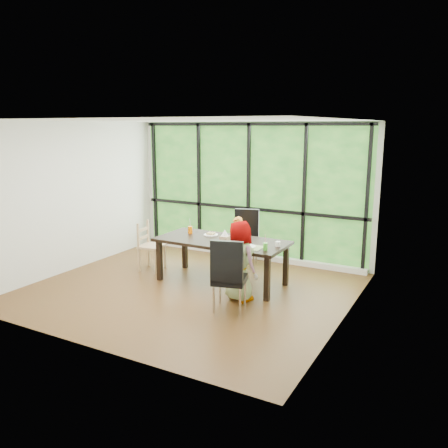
# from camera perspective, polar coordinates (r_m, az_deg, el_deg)

# --- Properties ---
(ground) EXTENTS (5.00, 5.00, 0.00)m
(ground) POSITION_cam_1_polar(r_m,az_deg,el_deg) (7.55, -4.31, -8.15)
(ground) COLOR black
(ground) RESTS_ON ground
(back_wall) EXTENTS (5.00, 0.00, 5.00)m
(back_wall) POSITION_cam_1_polar(r_m,az_deg,el_deg) (9.14, 3.23, 4.17)
(back_wall) COLOR silver
(back_wall) RESTS_ON ground
(foliage_backdrop) EXTENTS (4.80, 0.02, 2.65)m
(foliage_backdrop) POSITION_cam_1_polar(r_m,az_deg,el_deg) (9.12, 3.17, 4.15)
(foliage_backdrop) COLOR #1E4B1D
(foliage_backdrop) RESTS_ON back_wall
(window_mullions) EXTENTS (4.80, 0.06, 2.65)m
(window_mullions) POSITION_cam_1_polar(r_m,az_deg,el_deg) (9.09, 3.06, 4.12)
(window_mullions) COLOR black
(window_mullions) RESTS_ON back_wall
(window_sill) EXTENTS (4.80, 0.12, 0.10)m
(window_sill) POSITION_cam_1_polar(r_m,az_deg,el_deg) (9.32, 2.87, -3.84)
(window_sill) COLOR silver
(window_sill) RESTS_ON ground
(dining_table) EXTENTS (2.29, 1.19, 0.75)m
(dining_table) POSITION_cam_1_polar(r_m,az_deg,el_deg) (7.74, -0.30, -4.68)
(dining_table) COLOR black
(dining_table) RESTS_ON ground
(chair_window_leather) EXTENTS (0.58, 0.58, 1.08)m
(chair_window_leather) POSITION_cam_1_polar(r_m,az_deg,el_deg) (8.56, 2.65, -1.91)
(chair_window_leather) COLOR black
(chair_window_leather) RESTS_ON ground
(chair_interior_leather) EXTENTS (0.57, 0.57, 1.08)m
(chair_interior_leather) POSITION_cam_1_polar(r_m,az_deg,el_deg) (6.57, 0.72, -6.29)
(chair_interior_leather) COLOR black
(chair_interior_leather) RESTS_ON ground
(chair_end_beech) EXTENTS (0.46, 0.47, 0.90)m
(chair_end_beech) POSITION_cam_1_polar(r_m,az_deg,el_deg) (8.51, -9.00, -2.75)
(chair_end_beech) COLOR tan
(chair_end_beech) RESTS_ON ground
(child_toddler) EXTENTS (0.39, 0.26, 1.04)m
(child_toddler) POSITION_cam_1_polar(r_m,az_deg,el_deg) (8.21, 1.71, -2.66)
(child_toddler) COLOR orange
(child_toddler) RESTS_ON ground
(child_older) EXTENTS (0.71, 0.59, 1.24)m
(child_older) POSITION_cam_1_polar(r_m,az_deg,el_deg) (6.91, 2.23, -4.66)
(child_older) COLOR gray
(child_older) RESTS_ON ground
(placemat) EXTENTS (0.43, 0.32, 0.01)m
(placemat) POSITION_cam_1_polar(r_m,az_deg,el_deg) (7.20, 3.14, -2.88)
(placemat) COLOR tan
(placemat) RESTS_ON dining_table
(plate_far) EXTENTS (0.25, 0.25, 0.02)m
(plate_far) POSITION_cam_1_polar(r_m,az_deg,el_deg) (7.96, -1.65, -1.36)
(plate_far) COLOR white
(plate_far) RESTS_ON dining_table
(plate_near) EXTENTS (0.26, 0.26, 0.02)m
(plate_near) POSITION_cam_1_polar(r_m,az_deg,el_deg) (7.21, 2.95, -2.81)
(plate_near) COLOR white
(plate_near) RESTS_ON dining_table
(orange_cup) EXTENTS (0.08, 0.08, 0.13)m
(orange_cup) POSITION_cam_1_polar(r_m,az_deg,el_deg) (8.11, -4.24, -0.73)
(orange_cup) COLOR #FF7000
(orange_cup) RESTS_ON dining_table
(green_cup) EXTENTS (0.07, 0.07, 0.11)m
(green_cup) POSITION_cam_1_polar(r_m,az_deg,el_deg) (7.03, 5.18, -2.82)
(green_cup) COLOR #52CC38
(green_cup) RESTS_ON dining_table
(white_mug) EXTENTS (0.08, 0.08, 0.08)m
(white_mug) POSITION_cam_1_polar(r_m,az_deg,el_deg) (7.26, 6.74, -2.50)
(white_mug) COLOR white
(white_mug) RESTS_ON dining_table
(tissue_box) EXTENTS (0.14, 0.14, 0.12)m
(tissue_box) POSITION_cam_1_polar(r_m,az_deg,el_deg) (7.42, 0.11, -1.95)
(tissue_box) COLOR tan
(tissue_box) RESTS_ON dining_table
(crepe_rolls_far) EXTENTS (0.15, 0.12, 0.04)m
(crepe_rolls_far) POSITION_cam_1_polar(r_m,az_deg,el_deg) (7.96, -1.65, -1.18)
(crepe_rolls_far) COLOR tan
(crepe_rolls_far) RESTS_ON plate_far
(crepe_rolls_near) EXTENTS (0.05, 0.12, 0.04)m
(crepe_rolls_near) POSITION_cam_1_polar(r_m,az_deg,el_deg) (7.20, 2.96, -2.61)
(crepe_rolls_near) COLOR tan
(crepe_rolls_near) RESTS_ON plate_near
(straw_white) EXTENTS (0.01, 0.04, 0.20)m
(straw_white) POSITION_cam_1_polar(r_m,az_deg,el_deg) (8.09, -4.25, -0.01)
(straw_white) COLOR white
(straw_white) RESTS_ON orange_cup
(straw_pink) EXTENTS (0.01, 0.04, 0.20)m
(straw_pink) POSITION_cam_1_polar(r_m,az_deg,el_deg) (7.00, 5.20, -2.06)
(straw_pink) COLOR pink
(straw_pink) RESTS_ON green_cup
(tissue) EXTENTS (0.12, 0.12, 0.11)m
(tissue) POSITION_cam_1_polar(r_m,az_deg,el_deg) (7.39, 0.11, -1.09)
(tissue) COLOR white
(tissue) RESTS_ON tissue_box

